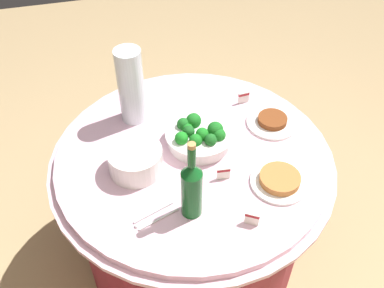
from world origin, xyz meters
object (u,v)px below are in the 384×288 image
(label_placard_mid, at_px, (244,97))
(label_placard_rear, at_px, (252,218))
(serving_tongs, at_px, (154,217))
(label_placard_front, at_px, (223,173))
(decorative_fruit_vase, at_px, (131,90))
(wine_bottle, at_px, (192,188))
(food_plate_stir_fry, at_px, (272,121))
(broccoli_bowl, at_px, (200,136))
(plate_stack, at_px, (136,160))
(food_plate_peanuts, at_px, (280,180))

(label_placard_mid, bearing_deg, label_placard_rear, 73.19)
(serving_tongs, height_order, label_placard_front, label_placard_front)
(decorative_fruit_vase, relative_size, label_placard_front, 6.18)
(wine_bottle, relative_size, food_plate_stir_fry, 1.53)
(wine_bottle, bearing_deg, decorative_fruit_vase, -78.28)
(serving_tongs, relative_size, food_plate_stir_fry, 0.75)
(wine_bottle, distance_m, label_placard_front, 0.22)
(broccoli_bowl, bearing_deg, plate_stack, 15.53)
(food_plate_peanuts, bearing_deg, plate_stack, -22.11)
(label_placard_mid, xyz_separation_m, label_placard_rear, (0.19, 0.64, 0.00))
(plate_stack, relative_size, label_placard_mid, 3.82)
(label_placard_mid, bearing_deg, food_plate_peanuts, 86.74)
(plate_stack, height_order, label_placard_front, plate_stack)
(decorative_fruit_vase, distance_m, food_plate_peanuts, 0.71)
(broccoli_bowl, height_order, label_placard_front, broccoli_bowl)
(decorative_fruit_vase, height_order, label_placard_front, decorative_fruit_vase)
(plate_stack, bearing_deg, food_plate_stir_fry, -169.27)
(label_placard_rear, bearing_deg, broccoli_bowl, -80.79)
(label_placard_front, bearing_deg, food_plate_peanuts, 158.94)
(decorative_fruit_vase, bearing_deg, serving_tongs, 88.05)
(food_plate_peanuts, distance_m, label_placard_mid, 0.49)
(broccoli_bowl, distance_m, serving_tongs, 0.41)
(serving_tongs, bearing_deg, decorative_fruit_vase, -91.95)
(broccoli_bowl, relative_size, decorative_fruit_vase, 0.82)
(broccoli_bowl, relative_size, label_placard_rear, 5.09)
(decorative_fruit_vase, relative_size, serving_tongs, 2.05)
(decorative_fruit_vase, bearing_deg, food_plate_stir_fry, 161.49)
(plate_stack, height_order, food_plate_peanuts, plate_stack)
(label_placard_mid, bearing_deg, serving_tongs, 45.82)
(plate_stack, distance_m, serving_tongs, 0.25)
(plate_stack, bearing_deg, food_plate_peanuts, 157.89)
(serving_tongs, bearing_deg, wine_bottle, 177.37)
(decorative_fruit_vase, bearing_deg, label_placard_mid, 177.59)
(food_plate_peanuts, xyz_separation_m, label_placard_front, (0.20, -0.08, 0.01))
(serving_tongs, bearing_deg, broccoli_bowl, -128.07)
(wine_bottle, distance_m, label_placard_rear, 0.24)
(decorative_fruit_vase, xyz_separation_m, label_placard_front, (-0.27, 0.44, -0.12))
(broccoli_bowl, relative_size, serving_tongs, 1.69)
(plate_stack, bearing_deg, label_placard_rear, 134.09)
(decorative_fruit_vase, xyz_separation_m, food_plate_stir_fry, (-0.57, 0.19, -0.14))
(label_placard_mid, bearing_deg, plate_stack, 27.92)
(decorative_fruit_vase, bearing_deg, label_placard_rear, 114.61)
(wine_bottle, height_order, label_placard_rear, wine_bottle)
(plate_stack, bearing_deg, wine_bottle, 122.00)
(serving_tongs, bearing_deg, label_placard_mid, -134.18)
(plate_stack, relative_size, decorative_fruit_vase, 0.62)
(label_placard_front, bearing_deg, wine_bottle, 37.84)
(serving_tongs, height_order, food_plate_stir_fry, food_plate_stir_fry)
(wine_bottle, bearing_deg, food_plate_peanuts, -172.86)
(food_plate_stir_fry, distance_m, label_placard_mid, 0.18)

